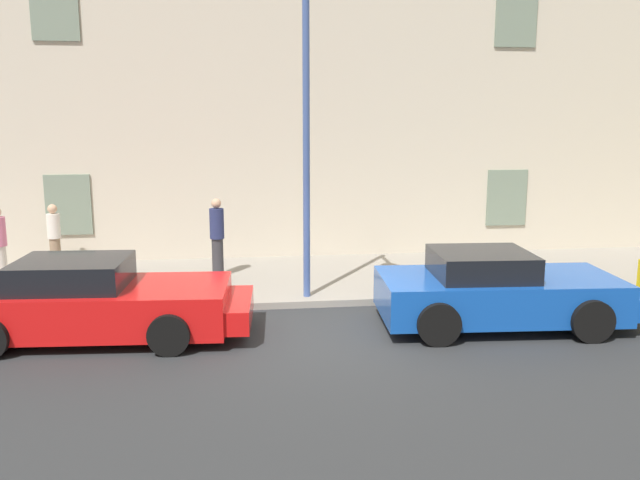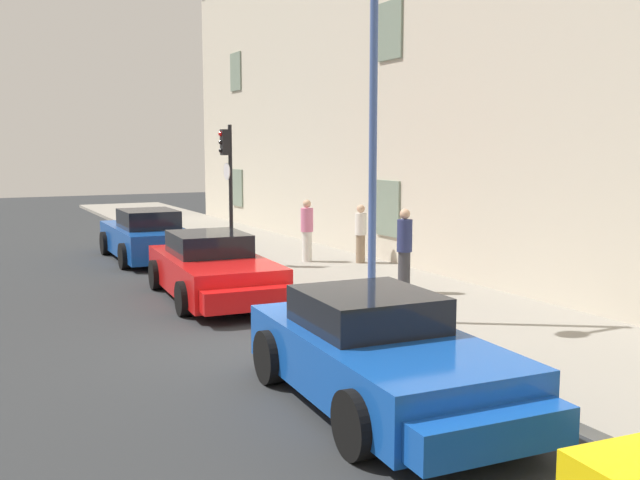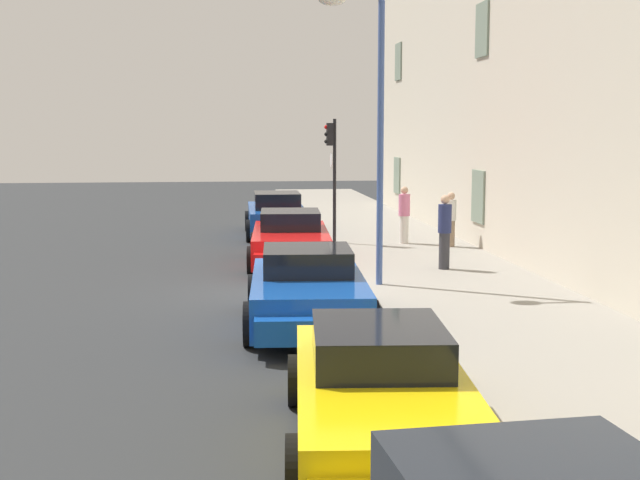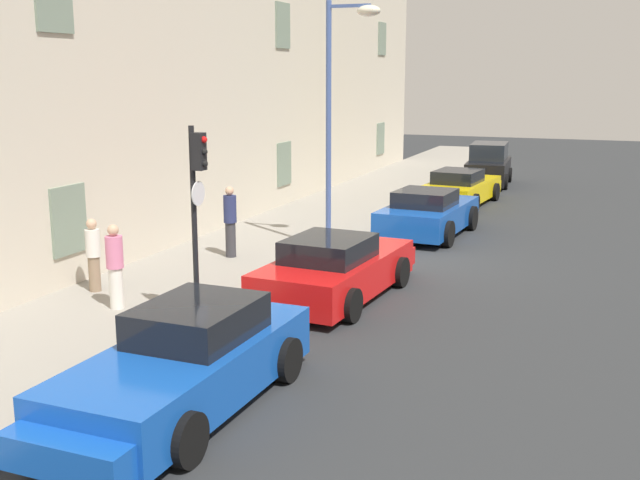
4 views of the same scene
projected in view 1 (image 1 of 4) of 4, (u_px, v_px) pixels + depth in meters
The scene contains 8 objects.
ground_plane at pixel (330, 339), 11.26m from camera, with size 80.00×80.00×0.00m, color #2B2D30.
sidewalk at pixel (306, 278), 15.18m from camera, with size 60.00×4.31×0.14m, color gray.
building_facade at pixel (290, 61), 18.00m from camera, with size 42.64×3.96×10.43m.
sportscar_yellow_flank at pixel (104, 303), 11.28m from camera, with size 5.07×2.39×1.38m.
sportscar_white_middle at pixel (505, 292), 11.91m from camera, with size 4.72×2.40×1.39m.
street_lamp at pixel (308, 79), 12.24m from camera, with size 0.44×1.42×6.34m.
pedestrian_strolling at pixel (217, 236), 14.92m from camera, with size 0.41×0.41×1.80m.
pedestrian_bystander at pixel (54, 236), 15.64m from camera, with size 0.44×0.44×1.58m.
Camera 1 is at (-1.54, -10.64, 3.78)m, focal length 36.85 mm.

